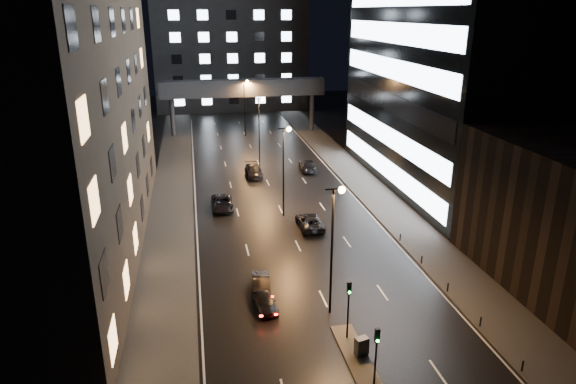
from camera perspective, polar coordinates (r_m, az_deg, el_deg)
name	(u,v)px	position (r m, az deg, el deg)	size (l,w,h in m)	color
ground	(268,183)	(68.96, -2.26, 1.04)	(160.00, 160.00, 0.00)	black
sidewalk_left	(172,201)	(63.64, -12.78, -0.97)	(5.00, 110.00, 0.15)	#383533
sidewalk_right	(369,188)	(67.24, 8.98, 0.39)	(5.00, 110.00, 0.15)	#383533
building_left	(30,33)	(50.50, -26.70, 15.49)	(15.00, 48.00, 40.00)	#2D2319
building_right_low	(567,217)	(47.47, 28.56, -2.42)	(10.00, 18.00, 12.00)	black
building_right_glass	(474,5)	(69.82, 20.01, 18.97)	(20.00, 36.00, 45.00)	black
building_far	(230,54)	(123.46, -6.47, 15.04)	(34.00, 14.00, 25.00)	#333335
skybridge	(243,89)	(96.16, -5.03, 11.36)	(30.00, 3.00, 10.00)	#333335
median_island	(358,361)	(35.79, 7.78, -18.07)	(1.60, 8.00, 0.15)	#383533
traffic_signal_near	(349,301)	(36.03, 6.75, -11.91)	(0.28, 0.34, 4.40)	black
traffic_signal_far	(376,350)	(31.73, 9.78, -16.93)	(0.28, 0.34, 4.40)	black
bollard_row	(463,304)	(42.61, 18.88, -11.73)	(0.12, 25.12, 0.90)	black
streetlight_near	(334,235)	(37.38, 5.17, -4.73)	(1.45, 0.50, 10.15)	black
streetlight_mid_a	(285,160)	(55.74, -0.35, 3.56)	(1.45, 0.50, 10.15)	black
streetlight_mid_b	(260,123)	(74.95, -3.12, 7.68)	(1.45, 0.50, 10.15)	black
streetlight_far	(245,101)	(94.48, -4.77, 10.10)	(1.45, 0.50, 10.15)	black
car_away_a	(265,301)	(40.49, -2.62, -12.02)	(1.51, 3.74, 1.28)	black
car_away_b	(261,285)	(42.64, -2.99, -10.26)	(1.38, 3.95, 1.30)	black
car_away_c	(222,203)	(60.02, -7.32, -1.23)	(2.41, 5.22, 1.45)	black
car_away_d	(254,171)	(71.60, -3.84, 2.35)	(2.13, 5.23, 1.52)	black
car_toward_a	(310,222)	(54.41, 2.43, -3.32)	(2.38, 5.17, 1.44)	black
car_toward_b	(308,165)	(74.10, 2.19, 2.99)	(2.19, 5.38, 1.56)	black
utility_cabinet	(362,346)	(35.91, 8.17, -16.57)	(0.85, 0.56, 1.23)	#4A494C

